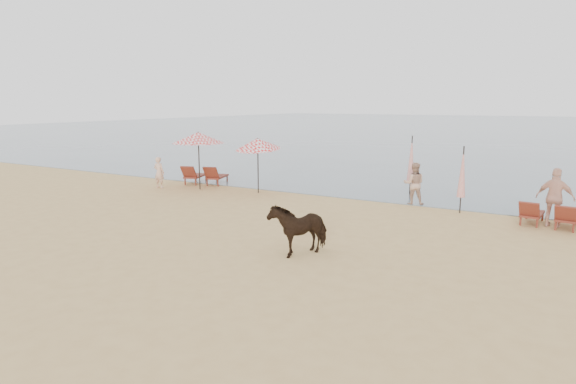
% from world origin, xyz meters
% --- Properties ---
extents(ground, '(120.00, 120.00, 0.00)m').
position_xyz_m(ground, '(0.00, 0.00, 0.00)').
color(ground, tan).
rests_on(ground, ground).
extents(sea, '(160.00, 140.00, 0.06)m').
position_xyz_m(sea, '(0.00, 80.00, 0.00)').
color(sea, '#51606B').
rests_on(sea, ground).
extents(lounger_cluster_left, '(2.30, 2.25, 0.67)m').
position_xyz_m(lounger_cluster_left, '(-7.58, 9.88, 0.46)').
color(lounger_cluster_left, maroon).
rests_on(lounger_cluster_left, ground).
extents(lounger_cluster_right, '(2.83, 1.85, 0.59)m').
position_xyz_m(lounger_cluster_right, '(8.20, 8.86, 0.41)').
color(lounger_cluster_right, maroon).
rests_on(lounger_cluster_right, ground).
extents(umbrella_open_left_a, '(2.39, 2.39, 2.71)m').
position_xyz_m(umbrella_open_left_a, '(-6.89, 8.68, 2.44)').
color(umbrella_open_left_a, black).
rests_on(umbrella_open_left_a, ground).
extents(umbrella_open_left_b, '(2.03, 2.06, 2.58)m').
position_xyz_m(umbrella_open_left_b, '(-3.97, 9.26, 2.23)').
color(umbrella_open_left_b, black).
rests_on(umbrella_open_left_b, ground).
extents(umbrella_closed_left, '(0.32, 0.32, 2.63)m').
position_xyz_m(umbrella_closed_left, '(2.17, 12.17, 1.62)').
color(umbrella_closed_left, black).
rests_on(umbrella_closed_left, ground).
extents(umbrella_closed_right, '(0.30, 0.30, 2.49)m').
position_xyz_m(umbrella_closed_right, '(4.78, 9.57, 1.53)').
color(umbrella_closed_right, black).
rests_on(umbrella_closed_right, ground).
extents(cow, '(1.36, 1.83, 1.41)m').
position_xyz_m(cow, '(1.82, 2.40, 0.70)').
color(cow, black).
rests_on(cow, ground).
extents(beachgoer_left, '(0.58, 0.41, 1.50)m').
position_xyz_m(beachgoer_left, '(-8.80, 8.00, 0.75)').
color(beachgoer_left, tan).
rests_on(beachgoer_left, ground).
extents(beachgoer_right_a, '(0.98, 0.86, 1.71)m').
position_xyz_m(beachgoer_right_a, '(2.85, 10.21, 0.85)').
color(beachgoer_right_a, tan).
rests_on(beachgoer_right_a, ground).
extents(beachgoer_right_b, '(1.21, 0.65, 1.96)m').
position_xyz_m(beachgoer_right_b, '(7.82, 8.97, 0.98)').
color(beachgoer_right_b, '#DCA389').
rests_on(beachgoer_right_b, ground).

